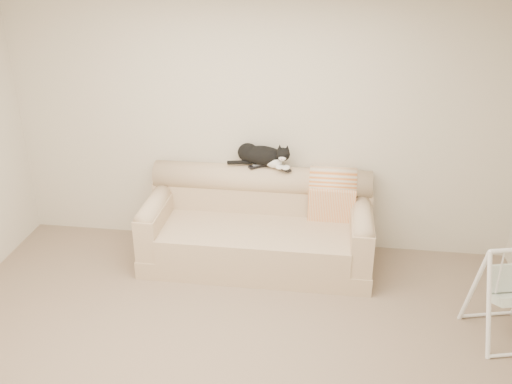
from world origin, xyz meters
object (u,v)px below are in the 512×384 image
sofa (258,228)px  remote_a (258,166)px  tuxedo_cat (262,155)px  remote_b (284,169)px  baby_swing (509,293)px

sofa → remote_a: bearing=99.1°
remote_a → tuxedo_cat: 0.11m
sofa → remote_a: size_ratio=12.32×
remote_b → sofa: bearing=-138.0°
remote_a → remote_b: 0.26m
remote_a → tuxedo_cat: tuxedo_cat is taller
sofa → remote_b: bearing=42.0°
sofa → tuxedo_cat: (0.01, 0.25, 0.66)m
sofa → remote_a: remote_a is taller
sofa → baby_swing: 2.31m
remote_b → tuxedo_cat: size_ratio=0.25×
tuxedo_cat → baby_swing: bearing=-28.9°
remote_a → tuxedo_cat: size_ratio=0.28×
sofa → tuxedo_cat: 0.71m
remote_a → tuxedo_cat: bearing=28.9°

